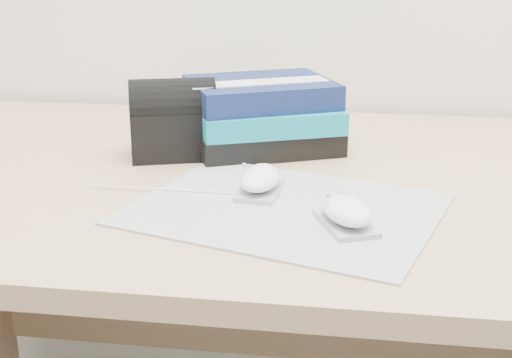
# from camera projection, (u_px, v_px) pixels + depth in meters

# --- Properties ---
(desk) EXTENTS (1.60, 0.80, 0.73)m
(desk) POSITION_uv_depth(u_px,v_px,m) (341.00, 297.00, 1.18)
(desk) COLOR tan
(desk) RESTS_ON ground
(mousepad) EXTENTS (0.45, 0.39, 0.00)m
(mousepad) POSITION_uv_depth(u_px,v_px,m) (285.00, 209.00, 0.91)
(mousepad) COLOR gray
(mousepad) RESTS_ON desk
(mouse_rear) EXTENTS (0.06, 0.10, 0.04)m
(mouse_rear) POSITION_uv_depth(u_px,v_px,m) (260.00, 180.00, 0.96)
(mouse_rear) COLOR #ABABAE
(mouse_rear) RESTS_ON mousepad
(mouse_front) EXTENTS (0.09, 0.11, 0.04)m
(mouse_front) POSITION_uv_depth(u_px,v_px,m) (346.00, 212.00, 0.85)
(mouse_front) COLOR #A1A2A4
(mouse_front) RESTS_ON mousepad
(usb_cable) EXTENTS (0.20, 0.01, 0.00)m
(usb_cable) POSITION_uv_depth(u_px,v_px,m) (159.00, 189.00, 0.97)
(usb_cable) COLOR white
(usb_cable) RESTS_ON mousepad
(book_stack) EXTENTS (0.28, 0.26, 0.11)m
(book_stack) POSITION_uv_depth(u_px,v_px,m) (263.00, 115.00, 1.17)
(book_stack) COLOR black
(book_stack) RESTS_ON desk
(pouch) EXTENTS (0.15, 0.13, 0.12)m
(pouch) POSITION_uv_depth(u_px,v_px,m) (173.00, 119.00, 1.12)
(pouch) COLOR black
(pouch) RESTS_ON desk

